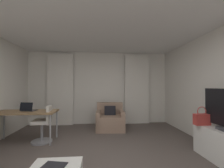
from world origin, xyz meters
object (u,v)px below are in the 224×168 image
at_px(armchair, 110,120).
at_px(magazine_open, 54,166).
at_px(handbag_primary, 202,119).
at_px(desk_chair, 44,126).
at_px(laptop, 28,109).
at_px(desk, 26,114).

relative_size(armchair, magazine_open, 2.83).
distance_m(magazine_open, handbag_primary, 2.80).
xyz_separation_m(desk_chair, laptop, (-0.40, 0.07, 0.40)).
xyz_separation_m(armchair, laptop, (-2.09, -0.88, 0.51)).
relative_size(desk, laptop, 3.90).
bearing_deg(magazine_open, armchair, 72.32).
relative_size(armchair, desk, 0.63).
bearing_deg(magazine_open, desk_chair, 112.43).
bearing_deg(desk, laptop, 30.41).
bearing_deg(armchair, magazine_open, -107.68).
height_order(desk_chair, laptop, laptop).
xyz_separation_m(desk, magazine_open, (1.22, -1.95, -0.31)).
relative_size(desk_chair, handbag_primary, 2.39).
distance_m(armchair, magazine_open, 3.00).
height_order(desk, desk_chair, desk_chair).
bearing_deg(desk_chair, armchair, 29.47).
relative_size(desk, desk_chair, 1.62).
distance_m(desk, desk_chair, 0.53).
bearing_deg(desk_chair, laptop, 169.43).
relative_size(desk, magazine_open, 4.48).
distance_m(desk, laptop, 0.12).
xyz_separation_m(laptop, handbag_primary, (3.80, -1.02, -0.09)).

